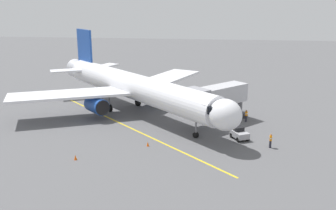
{
  "coord_description": "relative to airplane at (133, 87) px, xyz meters",
  "views": [
    {
      "loc": [
        -12.71,
        53.64,
        16.54
      ],
      "look_at": [
        -6.45,
        5.8,
        3.0
      ],
      "focal_mm": 40.37,
      "sensor_mm": 36.0,
      "label": 1
    }
  ],
  "objects": [
    {
      "name": "ground_plane",
      "position": [
        0.48,
        -0.06,
        -4.0
      ],
      "size": [
        220.0,
        220.0,
        0.0
      ],
      "primitive_type": "plane",
      "color": "#565659"
    },
    {
      "name": "apron_lead_in_line",
      "position": [
        -0.2,
        6.19,
        -4.0
      ],
      "size": [
        29.01,
        27.89,
        0.01
      ],
      "primitive_type": "cube",
      "rotation": [
        0.0,
        0.0,
        0.81
      ],
      "color": "yellow",
      "rests_on": "ground"
    },
    {
      "name": "airplane",
      "position": [
        0.0,
        0.0,
        0.0
      ],
      "size": [
        33.25,
        32.9,
        11.5
      ],
      "color": "white",
      "rests_on": "ground"
    },
    {
      "name": "jet_bridge",
      "position": [
        -11.85,
        3.95,
        -0.24
      ],
      "size": [
        9.36,
        9.61,
        5.4
      ],
      "color": "#B7B7BC",
      "rests_on": "ground"
    },
    {
      "name": "ground_crew_marshaller",
      "position": [
        -18.66,
        11.73,
        -3.12
      ],
      "size": [
        0.27,
        0.41,
        1.71
      ],
      "color": "#23232D",
      "rests_on": "ground"
    },
    {
      "name": "ground_crew_wing_walker",
      "position": [
        -16.54,
        2.29,
        -3.12
      ],
      "size": [
        0.41,
        0.47,
        1.71
      ],
      "color": "#23232D",
      "rests_on": "ground"
    },
    {
      "name": "tug_near_nose",
      "position": [
        -15.27,
        9.36,
        -3.3
      ],
      "size": [
        2.4,
        2.73,
        1.5
      ],
      "color": "#9E9EA3",
      "rests_on": "ground"
    },
    {
      "name": "safety_cone_nose_left",
      "position": [
        2.41,
        17.93,
        -3.73
      ],
      "size": [
        0.32,
        0.32,
        0.55
      ],
      "primitive_type": "cone",
      "color": "#F2590F",
      "rests_on": "ground"
    },
    {
      "name": "safety_cone_nose_right",
      "position": [
        -4.56,
        13.1,
        -3.73
      ],
      "size": [
        0.32,
        0.32,
        0.55
      ],
      "primitive_type": "cone",
      "color": "#F2590F",
      "rests_on": "ground"
    }
  ]
}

